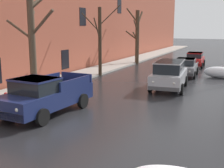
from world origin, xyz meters
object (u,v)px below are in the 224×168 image
bare_tree_second_along_sidewalk (33,41)px  suv_silver_parked_kerbside_close (169,74)px  bare_tree_mid_block (100,40)px  fire_hydrant (6,99)px  pickup_truck_darkblue_approaching_near_lane (45,95)px  sedan_red_parked_far_down_block (195,59)px  bare_tree_far_down_block (137,35)px  sedan_grey_parked_kerbside_mid (185,67)px

bare_tree_second_along_sidewalk → suv_silver_parked_kerbside_close: bearing=40.1°
bare_tree_mid_block → fire_hydrant: bare_tree_mid_block is taller
bare_tree_second_along_sidewalk → pickup_truck_darkblue_approaching_near_lane: bearing=-43.9°
bare_tree_mid_block → fire_hydrant: size_ratio=8.07×
pickup_truck_darkblue_approaching_near_lane → sedan_red_parked_far_down_block: (3.63, 19.64, -0.13)m
sedan_red_parked_far_down_block → fire_hydrant: (-6.26, -19.39, -0.40)m
bare_tree_far_down_block → fire_hydrant: bearing=-89.9°
suv_silver_parked_kerbside_close → fire_hydrant: size_ratio=6.73×
sedan_grey_parked_kerbside_mid → sedan_red_parked_far_down_block: size_ratio=0.95×
suv_silver_parked_kerbside_close → sedan_grey_parked_kerbside_mid: (-0.05, 5.68, -0.24)m
bare_tree_mid_block → suv_silver_parked_kerbside_close: bearing=-23.5°
bare_tree_second_along_sidewalk → bare_tree_far_down_block: bearing=90.4°
bare_tree_second_along_sidewalk → pickup_truck_darkblue_approaching_near_lane: bare_tree_second_along_sidewalk is taller
bare_tree_second_along_sidewalk → bare_tree_mid_block: size_ratio=1.07×
bare_tree_mid_block → fire_hydrant: bearing=-90.5°
bare_tree_mid_block → sedan_grey_parked_kerbside_mid: size_ratio=1.41×
bare_tree_mid_block → sedan_red_parked_far_down_block: bare_tree_mid_block is taller
bare_tree_far_down_block → bare_tree_mid_block: bearing=-89.3°
sedan_grey_parked_kerbside_mid → sedan_red_parked_far_down_block: 6.13m
bare_tree_mid_block → bare_tree_far_down_block: bare_tree_far_down_block is taller
bare_tree_far_down_block → suv_silver_parked_kerbside_close: bare_tree_far_down_block is taller
bare_tree_mid_block → sedan_grey_parked_kerbside_mid: bearing=24.3°
fire_hydrant → suv_silver_parked_kerbside_close: bearing=49.3°
bare_tree_mid_block → sedan_grey_parked_kerbside_mid: bare_tree_mid_block is taller
suv_silver_parked_kerbside_close → sedan_red_parked_far_down_block: size_ratio=1.12×
bare_tree_second_along_sidewalk → bare_tree_far_down_block: 17.27m
bare_tree_second_along_sidewalk → bare_tree_mid_block: bare_tree_second_along_sidewalk is taller
sedan_grey_parked_kerbside_mid → sedan_red_parked_far_down_block: same height
bare_tree_second_along_sidewalk → suv_silver_parked_kerbside_close: size_ratio=1.29×
bare_tree_far_down_block → pickup_truck_darkblue_approaching_near_lane: size_ratio=1.17×
pickup_truck_darkblue_approaching_near_lane → sedan_grey_parked_kerbside_mid: 14.05m
pickup_truck_darkblue_approaching_near_lane → fire_hydrant: bearing=174.7°
bare_tree_mid_block → sedan_red_parked_far_down_block: 11.13m
bare_tree_far_down_block → pickup_truck_darkblue_approaching_near_lane: bare_tree_far_down_block is taller
sedan_grey_parked_kerbside_mid → bare_tree_second_along_sidewalk: bearing=-119.9°
bare_tree_second_along_sidewalk → bare_tree_mid_block: (-0.01, 8.20, -0.27)m
sedan_grey_parked_kerbside_mid → fire_hydrant: (-6.48, -13.27, -0.39)m
bare_tree_mid_block → bare_tree_second_along_sidewalk: bearing=-90.0°
bare_tree_second_along_sidewalk → sedan_grey_parked_kerbside_mid: (6.37, 11.08, -2.45)m
bare_tree_mid_block → sedan_red_parked_far_down_block: size_ratio=1.34×
sedan_red_parked_far_down_block → suv_silver_parked_kerbside_close: bearing=-88.7°
bare_tree_far_down_block → sedan_grey_parked_kerbside_mid: size_ratio=1.48×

